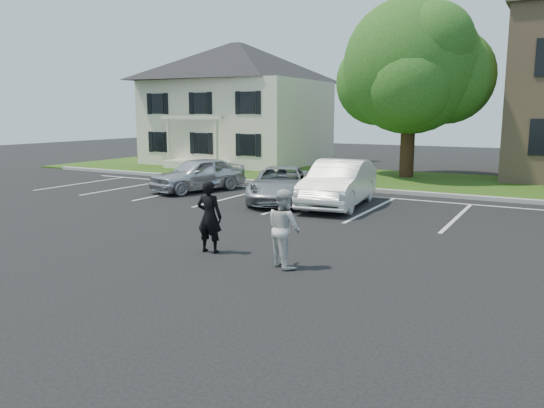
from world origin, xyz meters
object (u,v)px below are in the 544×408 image
(man_white_shirt, at_px, (284,228))
(car_silver_minivan, at_px, (281,184))
(tree, at_px, (413,69))
(car_white_sedan, at_px, (339,183))
(house, at_px, (238,104))
(man_black_suit, at_px, (209,217))
(car_silver_west, at_px, (198,174))

(man_white_shirt, bearing_deg, car_silver_minivan, -30.68)
(tree, distance_m, car_white_sedan, 10.43)
(house, bearing_deg, man_white_shirt, -55.11)
(man_black_suit, bearing_deg, car_silver_west, -59.61)
(man_black_suit, xyz_separation_m, car_silver_west, (-6.26, 7.93, -0.14))
(house, xyz_separation_m, car_silver_minivan, (9.53, -12.02, -3.18))
(car_white_sedan, bearing_deg, tree, 83.16)
(tree, bearing_deg, man_white_shirt, -84.03)
(tree, relative_size, car_white_sedan, 1.80)
(car_silver_west, bearing_deg, man_black_suit, -33.60)
(man_white_shirt, xyz_separation_m, car_white_sedan, (-1.79, 7.56, -0.04))
(man_white_shirt, xyz_separation_m, car_silver_west, (-8.33, 8.13, -0.13))
(car_silver_west, xyz_separation_m, car_white_sedan, (6.54, -0.57, 0.09))
(house, height_order, tree, tree)
(house, distance_m, man_black_suit, 22.55)
(tree, height_order, man_black_suit, tree)
(man_white_shirt, bearing_deg, car_white_sedan, -45.74)
(car_silver_west, distance_m, car_white_sedan, 6.56)
(house, distance_m, car_silver_minivan, 15.67)
(house, relative_size, car_silver_west, 2.46)
(house, xyz_separation_m, car_silver_west, (5.19, -11.27, -3.12))
(tree, bearing_deg, car_silver_west, -126.66)
(man_white_shirt, bearing_deg, house, -24.20)
(car_silver_minivan, relative_size, car_white_sedan, 0.96)
(house, bearing_deg, car_silver_minivan, -51.57)
(man_white_shirt, bearing_deg, tree, -53.12)
(man_black_suit, height_order, car_white_sedan, man_black_suit)
(car_silver_minivan, bearing_deg, house, 105.65)
(car_silver_west, bearing_deg, man_white_shirt, -26.17)
(man_black_suit, bearing_deg, house, -67.08)
(tree, bearing_deg, car_white_sedan, -90.13)
(house, distance_m, man_white_shirt, 23.84)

